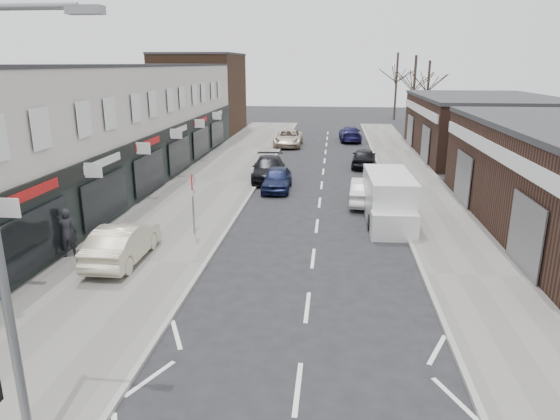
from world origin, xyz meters
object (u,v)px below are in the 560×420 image
(white_van, at_px, (389,199))
(parked_car_left_a, at_px, (277,179))
(parked_car_right_b, at_px, (364,157))
(parked_car_left_c, at_px, (288,138))
(parked_car_right_c, at_px, (350,134))
(pedestrian, at_px, (67,233))
(sedan_on_pavement, at_px, (123,242))
(parked_car_right_a, at_px, (366,191))
(warning_sign, at_px, (193,187))
(parked_car_left_b, at_px, (269,169))
(street_lamp, at_px, (4,230))

(white_van, xyz_separation_m, parked_car_left_a, (-5.88, 5.36, -0.37))
(white_van, distance_m, parked_car_right_b, 12.80)
(parked_car_left_c, height_order, parked_car_right_c, parked_car_left_c)
(pedestrian, bearing_deg, sedan_on_pavement, 154.62)
(sedan_on_pavement, bearing_deg, parked_car_right_a, -136.06)
(parked_car_right_b, height_order, parked_car_right_c, parked_car_right_c)
(warning_sign, distance_m, parked_car_right_c, 29.31)
(white_van, distance_m, sedan_on_pavement, 12.10)
(warning_sign, height_order, parked_car_right_a, warning_sign)
(parked_car_left_b, bearing_deg, white_van, -54.80)
(sedan_on_pavement, xyz_separation_m, pedestrian, (-2.22, 0.18, 0.24))
(street_lamp, distance_m, parked_car_left_a, 21.75)
(white_van, bearing_deg, parked_car_right_c, 90.55)
(parked_car_right_a, relative_size, parked_car_right_b, 1.04)
(pedestrian, bearing_deg, parked_car_right_a, -162.39)
(parked_car_right_a, bearing_deg, white_van, 111.35)
(warning_sign, relative_size, parked_car_right_b, 0.66)
(parked_car_left_a, distance_m, parked_car_left_c, 16.26)
(parked_car_left_a, bearing_deg, parked_car_left_b, 107.06)
(parked_car_right_b, bearing_deg, street_lamp, 80.66)
(parked_car_right_b, distance_m, parked_car_right_c, 12.43)
(parked_car_left_a, bearing_deg, parked_car_right_b, 53.17)
(parked_car_left_a, bearing_deg, pedestrian, -120.37)
(street_lamp, distance_m, parked_car_right_b, 29.91)
(pedestrian, bearing_deg, white_van, -174.24)
(pedestrian, distance_m, parked_car_left_b, 15.27)
(street_lamp, distance_m, parked_car_left_c, 37.76)
(parked_car_left_b, xyz_separation_m, parked_car_right_b, (6.24, 4.87, -0.03))
(parked_car_right_a, bearing_deg, parked_car_right_b, -87.98)
(warning_sign, relative_size, parked_car_right_c, 0.55)
(sedan_on_pavement, relative_size, parked_car_left_a, 1.08)
(parked_car_left_c, xyz_separation_m, parked_car_right_b, (6.24, -8.82, -0.02))
(sedan_on_pavement, height_order, parked_car_left_c, sedan_on_pavement)
(pedestrian, xyz_separation_m, parked_car_left_a, (6.61, 11.57, -0.39))
(white_van, bearing_deg, sedan_on_pavement, -150.03)
(warning_sign, bearing_deg, parked_car_left_a, 73.16)
(street_lamp, height_order, parked_car_right_b, street_lamp)
(white_van, xyz_separation_m, parked_car_right_b, (-0.46, 12.78, -0.35))
(white_van, distance_m, pedestrian, 13.95)
(parked_car_right_a, bearing_deg, parked_car_left_b, -35.99)
(white_van, distance_m, parked_car_left_b, 10.37)
(white_van, height_order, parked_car_right_c, white_van)
(parked_car_left_b, height_order, parked_car_right_a, parked_car_left_b)
(parked_car_left_b, height_order, parked_car_left_c, parked_car_left_b)
(sedan_on_pavement, bearing_deg, parked_car_left_a, -111.41)
(parked_car_right_c, bearing_deg, pedestrian, 67.98)
(parked_car_right_a, bearing_deg, street_lamp, 74.40)
(parked_car_left_b, bearing_deg, parked_car_left_c, 84.96)
(street_lamp, xyz_separation_m, white_van, (7.82, 15.94, -3.57))
(parked_car_left_b, bearing_deg, pedestrian, -117.33)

